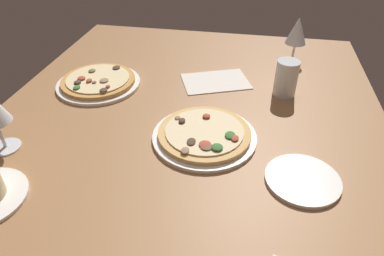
{
  "coord_description": "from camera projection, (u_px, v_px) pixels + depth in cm",
  "views": [
    {
      "loc": [
        -69.24,
        -15.97,
        58.04
      ],
      "look_at": [
        -0.22,
        -3.17,
        7.0
      ],
      "focal_mm": 32.18,
      "sensor_mm": 36.0,
      "label": 1
    }
  ],
  "objects": [
    {
      "name": "water_glass",
      "position": [
        286.0,
        81.0,
        1.03
      ],
      "size": [
        6.77,
        6.77,
        11.06
      ],
      "color": "silver",
      "rests_on": "dining_table"
    },
    {
      "name": "side_plate",
      "position": [
        303.0,
        180.0,
        0.76
      ],
      "size": [
        16.47,
        16.47,
        0.9
      ],
      "primitive_type": "cylinder",
      "color": "silver",
      "rests_on": "dining_table"
    },
    {
      "name": "wine_glass_near",
      "position": [
        297.0,
        32.0,
        1.18
      ],
      "size": [
        7.2,
        7.2,
        16.32
      ],
      "color": "silver",
      "rests_on": "dining_table"
    },
    {
      "name": "dining_table",
      "position": [
        180.0,
        142.0,
        0.9
      ],
      "size": [
        150.0,
        110.0,
        4.0
      ],
      "primitive_type": "cube",
      "color": "#996B42",
      "rests_on": "ground"
    },
    {
      "name": "pizza_main",
      "position": [
        204.0,
        136.0,
        0.87
      ],
      "size": [
        26.65,
        26.65,
        3.38
      ],
      "color": "white",
      "rests_on": "dining_table"
    },
    {
      "name": "pizza_side",
      "position": [
        98.0,
        82.0,
        1.1
      ],
      "size": [
        26.51,
        26.51,
        3.38
      ],
      "color": "white",
      "rests_on": "dining_table"
    },
    {
      "name": "paper_menu",
      "position": [
        216.0,
        81.0,
        1.13
      ],
      "size": [
        21.09,
        24.85,
        0.3
      ],
      "primitive_type": "cube",
      "rotation": [
        0.0,
        0.0,
        0.38
      ],
      "color": "silver",
      "rests_on": "dining_table"
    }
  ]
}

